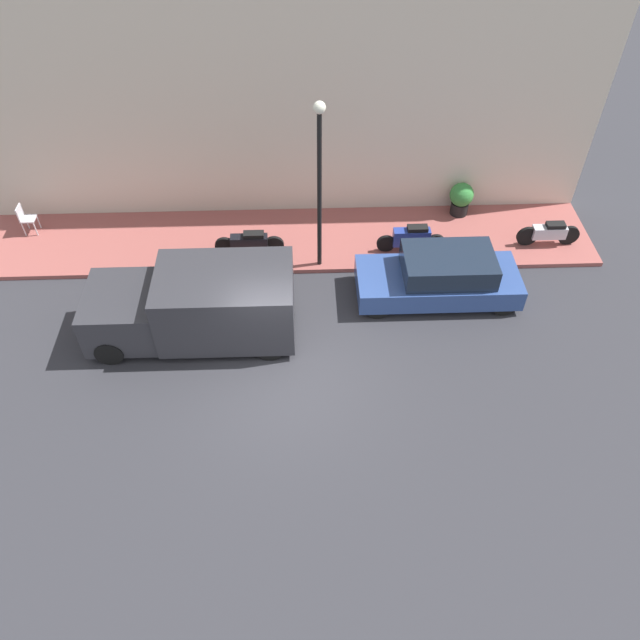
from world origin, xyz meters
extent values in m
plane|color=#2D2D33|center=(0.00, 0.00, 0.00)|extent=(60.00, 60.00, 0.00)
cube|color=#934C47|center=(5.16, 0.00, 0.06)|extent=(2.88, 17.73, 0.13)
cube|color=beige|center=(6.76, 0.00, 3.51)|extent=(0.30, 17.73, 7.01)
cube|color=#2D4784|center=(2.71, -3.96, 0.47)|extent=(1.72, 4.23, 0.59)
cube|color=#192333|center=(2.71, -4.17, 1.07)|extent=(1.51, 2.33, 0.60)
cylinder|color=black|center=(1.97, -2.32, 0.32)|extent=(0.20, 0.65, 0.65)
cylinder|color=black|center=(3.45, -2.32, 0.32)|extent=(0.20, 0.65, 0.65)
cylinder|color=black|center=(1.97, -5.60, 0.32)|extent=(0.20, 0.65, 0.65)
cylinder|color=black|center=(3.45, -5.60, 0.32)|extent=(0.20, 0.65, 0.65)
cube|color=#2D2D33|center=(1.57, 1.43, 1.03)|extent=(2.08, 3.26, 1.68)
cube|color=#2D2D33|center=(1.57, 3.94, 0.78)|extent=(1.98, 1.75, 1.18)
cube|color=#192333|center=(1.57, 4.20, 1.11)|extent=(1.77, 0.96, 0.47)
cylinder|color=black|center=(0.66, 4.22, 0.34)|extent=(0.22, 0.69, 0.69)
cylinder|color=black|center=(2.48, 4.22, 0.34)|extent=(0.22, 0.69, 0.69)
cylinder|color=black|center=(0.66, 0.40, 0.34)|extent=(0.22, 0.69, 0.69)
cylinder|color=black|center=(2.48, 0.40, 0.34)|extent=(0.22, 0.69, 0.69)
cube|color=#B7B7BF|center=(4.62, -7.48, 0.56)|extent=(0.30, 0.96, 0.36)
cube|color=black|center=(4.62, -7.61, 0.80)|extent=(0.27, 0.52, 0.12)
cylinder|color=black|center=(4.62, -6.88, 0.43)|extent=(0.10, 0.60, 0.60)
cylinder|color=black|center=(4.62, -8.08, 0.43)|extent=(0.10, 0.60, 0.60)
cube|color=navy|center=(4.48, -3.52, 0.59)|extent=(0.30, 1.04, 0.49)
cube|color=black|center=(4.48, -3.66, 0.90)|extent=(0.27, 0.57, 0.12)
cylinder|color=black|center=(4.48, -2.81, 0.39)|extent=(0.10, 0.52, 0.52)
cylinder|color=black|center=(4.48, -4.22, 0.39)|extent=(0.10, 0.52, 0.52)
cube|color=black|center=(4.51, 1.05, 0.54)|extent=(0.30, 1.04, 0.36)
cube|color=black|center=(4.51, 0.91, 0.79)|extent=(0.27, 0.57, 0.12)
cylinder|color=black|center=(4.51, 1.75, 0.41)|extent=(0.10, 0.56, 0.56)
cylinder|color=black|center=(4.51, 0.36, 0.41)|extent=(0.10, 0.56, 0.56)
cylinder|color=black|center=(3.99, -0.91, 2.40)|extent=(0.12, 0.12, 4.54)
sphere|color=silver|center=(3.99, -0.91, 4.76)|extent=(0.30, 0.30, 0.30)
cylinder|color=black|center=(6.20, -5.24, 0.32)|extent=(0.53, 0.53, 0.39)
sphere|color=#337F38|center=(6.20, -5.24, 0.80)|extent=(0.71, 0.71, 0.71)
cube|color=silver|center=(5.73, 7.51, 0.60)|extent=(0.40, 0.40, 0.04)
cube|color=silver|center=(5.73, 7.69, 0.82)|extent=(0.40, 0.04, 0.41)
cylinder|color=silver|center=(5.56, 7.34, 0.35)|extent=(0.04, 0.04, 0.45)
cylinder|color=silver|center=(5.90, 7.34, 0.35)|extent=(0.04, 0.04, 0.45)
cylinder|color=silver|center=(5.56, 7.68, 0.35)|extent=(0.04, 0.04, 0.45)
cylinder|color=silver|center=(5.90, 7.68, 0.35)|extent=(0.04, 0.04, 0.45)
camera|label=1|loc=(-9.35, -0.45, 11.49)|focal=35.00mm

